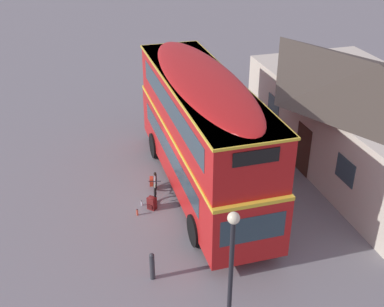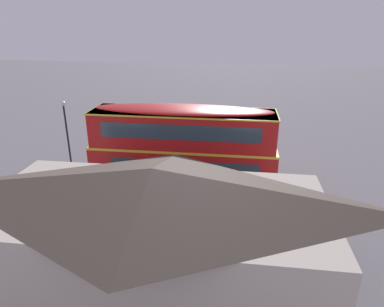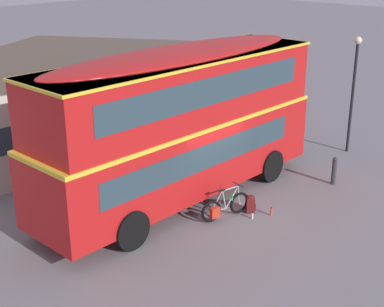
# 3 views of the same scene
# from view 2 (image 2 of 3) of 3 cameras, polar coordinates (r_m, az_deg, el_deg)

# --- Properties ---
(ground_plane) EXTENTS (120.00, 120.00, 0.00)m
(ground_plane) POSITION_cam_2_polar(r_m,az_deg,el_deg) (20.67, -1.71, -4.75)
(ground_plane) COLOR slate
(double_decker_bus) EXTENTS (10.12, 2.72, 4.79)m
(double_decker_bus) POSITION_cam_2_polar(r_m,az_deg,el_deg) (18.95, -1.51, 1.46)
(double_decker_bus) COLOR black
(double_decker_bus) RESTS_ON ground
(touring_bicycle) EXTENTS (1.69, 0.55, 0.97)m
(touring_bicycle) POSITION_cam_2_polar(r_m,az_deg,el_deg) (21.48, -0.37, -2.62)
(touring_bicycle) COLOR black
(touring_bicycle) RESTS_ON ground
(backpack_on_ground) EXTENTS (0.39, 0.38, 0.54)m
(backpack_on_ground) POSITION_cam_2_polar(r_m,az_deg,el_deg) (21.93, -2.48, -2.39)
(backpack_on_ground) COLOR maroon
(backpack_on_ground) RESTS_ON ground
(water_bottle_red_squeeze) EXTENTS (0.07, 0.07, 0.26)m
(water_bottle_red_squeeze) POSITION_cam_2_polar(r_m,az_deg,el_deg) (22.57, -2.82, -2.10)
(water_bottle_red_squeeze) COLOR #D84C33
(water_bottle_red_squeeze) RESTS_ON ground
(water_bottle_clear_plastic) EXTENTS (0.07, 0.07, 0.21)m
(water_bottle_clear_plastic) POSITION_cam_2_polar(r_m,az_deg,el_deg) (22.24, -1.51, -2.52)
(water_bottle_clear_plastic) COLOR silver
(water_bottle_clear_plastic) RESTS_ON ground
(pub_building) EXTENTS (12.44, 6.34, 4.42)m
(pub_building) POSITION_cam_2_polar(r_m,az_deg,el_deg) (12.62, -6.19, -11.49)
(pub_building) COLOR beige
(pub_building) RESTS_ON ground
(street_lamp) EXTENTS (0.28, 0.28, 4.45)m
(street_lamp) POSITION_cam_2_polar(r_m,az_deg,el_deg) (22.82, -19.98, 3.94)
(street_lamp) COLOR black
(street_lamp) RESTS_ON ground
(kerb_bollard) EXTENTS (0.16, 0.16, 0.97)m
(kerb_bollard) POSITION_cam_2_polar(r_m,az_deg,el_deg) (23.38, -10.87, -0.64)
(kerb_bollard) COLOR #333338
(kerb_bollard) RESTS_ON ground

